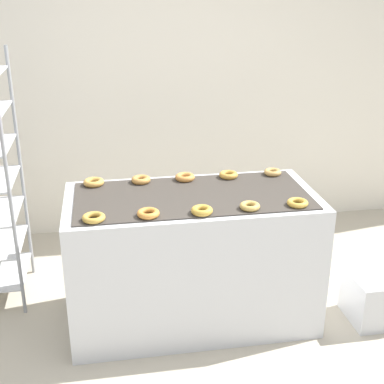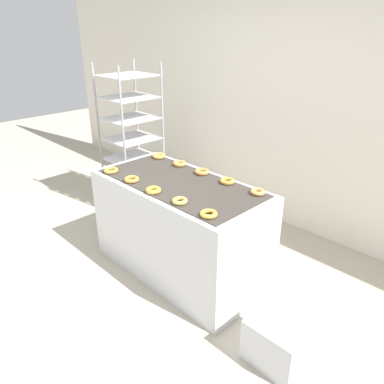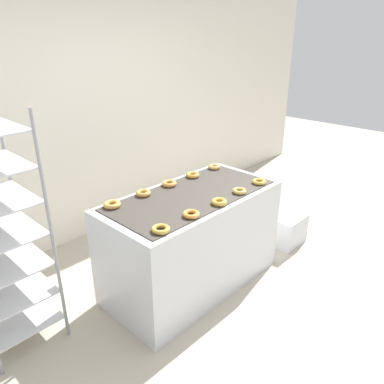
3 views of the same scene
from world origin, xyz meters
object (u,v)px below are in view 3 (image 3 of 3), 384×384
(donut_far_leftmost, at_px, (112,205))
(donut_far_right, at_px, (193,175))
(donut_near_center, at_px, (219,202))
(donut_far_center, at_px, (169,184))
(glaze_bin, at_px, (284,228))
(donut_near_left, at_px, (191,214))
(donut_near_right, at_px, (239,191))
(donut_near_rightmost, at_px, (259,182))
(donut_near_leftmost, at_px, (161,229))
(donut_far_rightmost, at_px, (214,167))
(donut_far_left, at_px, (143,193))
(fryer_machine, at_px, (192,240))

(donut_far_leftmost, relative_size, donut_far_right, 1.05)
(donut_near_center, bearing_deg, donut_far_center, 91.34)
(donut_near_center, bearing_deg, glaze_bin, 2.88)
(donut_near_left, height_order, donut_near_center, donut_near_center)
(donut_near_left, bearing_deg, donut_far_right, 42.66)
(donut_near_right, distance_m, donut_near_rightmost, 0.29)
(donut_near_left, xyz_separation_m, donut_far_leftmost, (-0.30, 0.55, 0.00))
(donut_near_leftmost, xyz_separation_m, donut_near_rightmost, (1.18, 0.01, -0.00))
(donut_near_center, xyz_separation_m, donut_far_leftmost, (-0.60, 0.56, 0.00))
(donut_near_center, height_order, donut_far_leftmost, donut_far_leftmost)
(glaze_bin, distance_m, donut_near_left, 1.67)
(donut_near_left, height_order, donut_far_leftmost, donut_far_leftmost)
(donut_far_leftmost, distance_m, donut_far_right, 0.89)
(donut_near_center, distance_m, donut_near_right, 0.29)
(donut_far_rightmost, bearing_deg, donut_near_left, -148.69)
(donut_near_right, height_order, donut_far_center, donut_far_center)
(donut_far_left, bearing_deg, donut_far_center, -0.01)
(fryer_machine, bearing_deg, donut_near_rightmost, -24.35)
(fryer_machine, height_order, donut_near_leftmost, donut_near_leftmost)
(donut_near_left, distance_m, donut_far_right, 0.80)
(glaze_bin, xyz_separation_m, donut_near_leftmost, (-1.80, -0.05, 0.73))
(fryer_machine, height_order, donut_far_left, donut_far_left)
(donut_far_left, bearing_deg, fryer_machine, -43.25)
(fryer_machine, distance_m, donut_far_right, 0.61)
(donut_near_leftmost, height_order, donut_far_left, donut_far_left)
(donut_far_left, bearing_deg, donut_far_right, -0.25)
(donut_near_right, xyz_separation_m, donut_far_leftmost, (-0.89, 0.54, 0.00))
(donut_near_left, distance_m, donut_far_left, 0.54)
(donut_near_right, bearing_deg, donut_near_left, -179.45)
(donut_near_right, bearing_deg, fryer_machine, 137.83)
(donut_near_left, distance_m, donut_near_rightmost, 0.88)
(donut_far_leftmost, bearing_deg, donut_far_rightmost, -0.15)
(donut_near_rightmost, height_order, donut_far_rightmost, donut_far_rightmost)
(donut_far_center, relative_size, donut_far_rightmost, 1.11)
(donut_far_center, bearing_deg, donut_far_rightmost, 0.03)
(donut_near_right, height_order, donut_far_rightmost, donut_far_rightmost)
(donut_far_leftmost, xyz_separation_m, donut_far_left, (0.30, -0.00, -0.00))
(donut_near_center, bearing_deg, donut_far_right, 62.76)
(donut_near_leftmost, relative_size, donut_far_center, 0.98)
(donut_near_left, relative_size, donut_near_right, 1.08)
(glaze_bin, bearing_deg, donut_far_rightmost, 140.62)
(glaze_bin, xyz_separation_m, donut_near_rightmost, (-0.62, -0.04, 0.73))
(donut_near_leftmost, bearing_deg, donut_far_right, 31.60)
(donut_near_center, bearing_deg, donut_near_left, 177.51)
(fryer_machine, xyz_separation_m, donut_far_center, (-0.01, 0.27, 0.46))
(donut_near_center, height_order, donut_far_rightmost, donut_near_center)
(donut_near_rightmost, distance_m, donut_far_rightmost, 0.54)
(donut_far_rightmost, bearing_deg, donut_near_right, -119.76)
(donut_near_center, distance_m, donut_far_rightmost, 0.81)
(donut_near_center, bearing_deg, donut_far_rightmost, 43.24)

